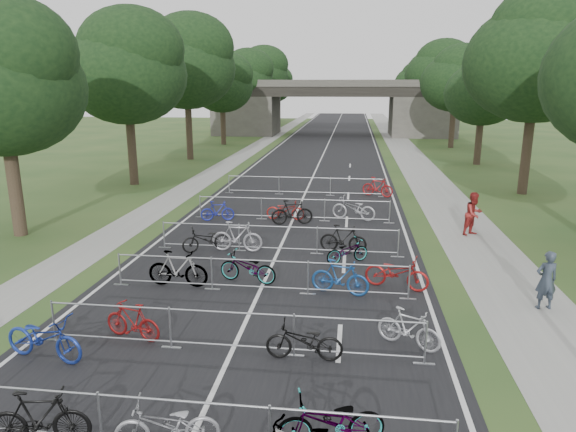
# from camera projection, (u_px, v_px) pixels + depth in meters

# --- Properties ---
(road) EXTENTS (11.00, 140.00, 0.01)m
(road) POSITION_uv_depth(u_px,v_px,m) (326.00, 148.00, 53.70)
(road) COLOR black
(road) RESTS_ON ground
(sidewalk_right) EXTENTS (3.00, 140.00, 0.01)m
(sidewalk_right) POSITION_uv_depth(u_px,v_px,m) (404.00, 149.00, 52.73)
(sidewalk_right) COLOR gray
(sidewalk_right) RESTS_ON ground
(sidewalk_left) EXTENTS (2.00, 140.00, 0.01)m
(sidewalk_left) POSITION_uv_depth(u_px,v_px,m) (256.00, 147.00, 54.62)
(sidewalk_left) COLOR gray
(sidewalk_left) RESTS_ON ground
(lane_markings) EXTENTS (0.12, 140.00, 0.00)m
(lane_markings) POSITION_uv_depth(u_px,v_px,m) (326.00, 148.00, 53.70)
(lane_markings) COLOR silver
(lane_markings) RESTS_ON ground
(overpass_bridge) EXTENTS (31.00, 8.00, 7.05)m
(overpass_bridge) POSITION_uv_depth(u_px,v_px,m) (333.00, 108.00, 67.25)
(overpass_bridge) COLOR #494641
(overpass_bridge) RESTS_ON ground
(tree_left_0) EXTENTS (6.72, 6.72, 10.25)m
(tree_left_0) POSITION_uv_depth(u_px,v_px,m) (2.00, 82.00, 20.73)
(tree_left_0) COLOR #33261C
(tree_left_0) RESTS_ON ground
(tree_left_1) EXTENTS (7.56, 7.56, 11.53)m
(tree_left_1) POSITION_uv_depth(u_px,v_px,m) (127.00, 70.00, 32.07)
(tree_left_1) COLOR #33261C
(tree_left_1) RESTS_ON ground
(tree_right_1) EXTENTS (8.18, 8.18, 12.47)m
(tree_right_1) POSITION_uv_depth(u_px,v_px,m) (540.00, 57.00, 28.94)
(tree_right_1) COLOR #33261C
(tree_right_1) RESTS_ON ground
(tree_left_2) EXTENTS (8.40, 8.40, 12.81)m
(tree_left_2) POSITION_uv_depth(u_px,v_px,m) (187.00, 64.00, 43.41)
(tree_left_2) COLOR #33261C
(tree_left_2) RESTS_ON ground
(tree_right_2) EXTENTS (6.16, 6.16, 9.39)m
(tree_right_2) POSITION_uv_depth(u_px,v_px,m) (485.00, 91.00, 40.96)
(tree_right_2) COLOR #33261C
(tree_right_2) RESTS_ON ground
(tree_left_3) EXTENTS (6.72, 6.72, 10.25)m
(tree_left_3) POSITION_uv_depth(u_px,v_px,m) (223.00, 84.00, 55.35)
(tree_left_3) COLOR #33261C
(tree_left_3) RESTS_ON ground
(tree_right_3) EXTENTS (7.17, 7.17, 10.93)m
(tree_right_3) POSITION_uv_depth(u_px,v_px,m) (457.00, 80.00, 52.25)
(tree_right_3) COLOR #33261C
(tree_right_3) RESTS_ON ground
(tree_left_4) EXTENTS (7.56, 7.56, 11.53)m
(tree_left_4) POSITION_uv_depth(u_px,v_px,m) (245.00, 78.00, 66.68)
(tree_left_4) COLOR #33261C
(tree_left_4) RESTS_ON ground
(tree_right_4) EXTENTS (8.18, 8.18, 12.47)m
(tree_right_4) POSITION_uv_depth(u_px,v_px,m) (439.00, 73.00, 63.55)
(tree_right_4) COLOR #33261C
(tree_right_4) RESTS_ON ground
(tree_left_5) EXTENTS (8.40, 8.40, 12.81)m
(tree_left_5) POSITION_uv_depth(u_px,v_px,m) (261.00, 74.00, 78.02)
(tree_left_5) COLOR #33261C
(tree_left_5) RESTS_ON ground
(tree_right_5) EXTENTS (6.16, 6.16, 9.39)m
(tree_right_5) POSITION_uv_depth(u_px,v_px,m) (425.00, 88.00, 75.57)
(tree_right_5) COLOR #33261C
(tree_right_5) RESTS_ON ground
(tree_left_6) EXTENTS (6.72, 6.72, 10.25)m
(tree_left_6) POSITION_uv_depth(u_px,v_px,m) (274.00, 85.00, 89.96)
(tree_left_6) COLOR #33261C
(tree_left_6) RESTS_ON ground
(tree_right_6) EXTENTS (7.17, 7.17, 10.93)m
(tree_right_6) POSITION_uv_depth(u_px,v_px,m) (416.00, 82.00, 86.87)
(tree_right_6) COLOR #33261C
(tree_right_6) RESTS_ON ground
(barrier_row_1) EXTENTS (9.70, 0.08, 1.10)m
(barrier_row_1) POSITION_uv_depth(u_px,v_px,m) (183.00, 427.00, 8.96)
(barrier_row_1) COLOR #9C9FA4
(barrier_row_1) RESTS_ON ground
(barrier_row_2) EXTENTS (9.70, 0.08, 1.10)m
(barrier_row_2) POSITION_uv_depth(u_px,v_px,m) (231.00, 332.00, 12.42)
(barrier_row_2) COLOR #9C9FA4
(barrier_row_2) RESTS_ON ground
(barrier_row_3) EXTENTS (9.70, 0.08, 1.10)m
(barrier_row_3) POSITION_uv_depth(u_px,v_px,m) (259.00, 276.00, 16.07)
(barrier_row_3) COLOR #9C9FA4
(barrier_row_3) RESTS_ON ground
(barrier_row_4) EXTENTS (9.70, 0.08, 1.10)m
(barrier_row_4) POSITION_uv_depth(u_px,v_px,m) (278.00, 239.00, 19.92)
(barrier_row_4) COLOR #9C9FA4
(barrier_row_4) RESTS_ON ground
(barrier_row_5) EXTENTS (9.70, 0.08, 1.10)m
(barrier_row_5) POSITION_uv_depth(u_px,v_px,m) (293.00, 209.00, 24.73)
(barrier_row_5) COLOR #9C9FA4
(barrier_row_5) RESTS_ON ground
(barrier_row_6) EXTENTS (9.70, 0.08, 1.10)m
(barrier_row_6) POSITION_uv_depth(u_px,v_px,m) (305.00, 186.00, 30.49)
(barrier_row_6) COLOR #9C9FA4
(barrier_row_6) RESTS_ON ground
(bike_4) EXTENTS (1.88, 0.82, 1.10)m
(bike_4) POSITION_uv_depth(u_px,v_px,m) (39.00, 419.00, 9.16)
(bike_4) COLOR black
(bike_4) RESTS_ON ground
(bike_5) EXTENTS (1.96, 1.01, 0.98)m
(bike_5) POSITION_uv_depth(u_px,v_px,m) (167.00, 426.00, 9.05)
(bike_5) COLOR gray
(bike_5) RESTS_ON ground
(bike_7) EXTENTS (2.09, 1.16, 1.04)m
(bike_7) POSITION_uv_depth(u_px,v_px,m) (331.00, 423.00, 9.10)
(bike_7) COLOR #9C9FA4
(bike_7) RESTS_ON ground
(bike_8) EXTENTS (2.24, 1.14, 1.12)m
(bike_8) POSITION_uv_depth(u_px,v_px,m) (44.00, 338.00, 12.08)
(bike_8) COLOR navy
(bike_8) RESTS_ON ground
(bike_9) EXTENTS (1.72, 0.90, 1.00)m
(bike_9) POSITION_uv_depth(u_px,v_px,m) (133.00, 321.00, 13.08)
(bike_9) COLOR maroon
(bike_9) RESTS_ON ground
(bike_10) EXTENTS (1.84, 0.66, 0.96)m
(bike_10) POSITION_uv_depth(u_px,v_px,m) (304.00, 342.00, 12.06)
(bike_10) COLOR black
(bike_10) RESTS_ON ground
(bike_11) EXTENTS (1.69, 1.20, 1.00)m
(bike_11) POSITION_uv_depth(u_px,v_px,m) (409.00, 329.00, 12.67)
(bike_11) COLOR #A8AAB0
(bike_11) RESTS_ON ground
(bike_12) EXTENTS (2.01, 0.62, 1.20)m
(bike_12) POSITION_uv_depth(u_px,v_px,m) (178.00, 269.00, 16.51)
(bike_12) COLOR #9C9FA4
(bike_12) RESTS_ON ground
(bike_13) EXTENTS (2.07, 1.08, 1.03)m
(bike_13) POSITION_uv_depth(u_px,v_px,m) (248.00, 268.00, 16.85)
(bike_13) COLOR #9C9FA4
(bike_13) RESTS_ON ground
(bike_14) EXTENTS (1.93, 0.96, 1.11)m
(bike_14) POSITION_uv_depth(u_px,v_px,m) (340.00, 277.00, 15.90)
(bike_14) COLOR navy
(bike_14) RESTS_ON ground
(bike_15) EXTENTS (2.17, 1.26, 1.08)m
(bike_15) POSITION_uv_depth(u_px,v_px,m) (397.00, 273.00, 16.35)
(bike_15) COLOR maroon
(bike_15) RESTS_ON ground
(bike_16) EXTENTS (1.99, 1.45, 1.00)m
(bike_16) POSITION_uv_depth(u_px,v_px,m) (206.00, 240.00, 20.01)
(bike_16) COLOR black
(bike_16) RESTS_ON ground
(bike_17) EXTENTS (2.02, 0.58, 1.21)m
(bike_17) POSITION_uv_depth(u_px,v_px,m) (237.00, 237.00, 20.00)
(bike_17) COLOR #95949B
(bike_17) RESTS_ON ground
(bike_18) EXTENTS (1.76, 1.38, 0.89)m
(bike_18) POSITION_uv_depth(u_px,v_px,m) (347.00, 251.00, 18.76)
(bike_18) COLOR #9C9FA4
(bike_18) RESTS_ON ground
(bike_19) EXTENTS (1.89, 0.77, 1.10)m
(bike_19) POSITION_uv_depth(u_px,v_px,m) (343.00, 239.00, 19.91)
(bike_19) COLOR black
(bike_19) RESTS_ON ground
(bike_20) EXTENTS (1.68, 0.84, 0.97)m
(bike_20) POSITION_uv_depth(u_px,v_px,m) (217.00, 211.00, 24.62)
(bike_20) COLOR #1B2496
(bike_20) RESTS_ON ground
(bike_21) EXTENTS (1.86, 0.67, 0.97)m
(bike_21) POSITION_uv_depth(u_px,v_px,m) (285.00, 210.00, 24.82)
(bike_21) COLOR maroon
(bike_21) RESTS_ON ground
(bike_22) EXTENTS (2.02, 1.00, 1.17)m
(bike_22) POSITION_uv_depth(u_px,v_px,m) (292.00, 212.00, 23.94)
(bike_22) COLOR black
(bike_22) RESTS_ON ground
(bike_23) EXTENTS (2.27, 1.34, 1.13)m
(bike_23) POSITION_uv_depth(u_px,v_px,m) (354.00, 208.00, 24.80)
(bike_23) COLOR #A2A3AA
(bike_23) RESTS_ON ground
(bike_27) EXTENTS (1.94, 1.28, 1.14)m
(bike_27) POSITION_uv_depth(u_px,v_px,m) (378.00, 187.00, 30.00)
(bike_27) COLOR maroon
(bike_27) RESTS_ON ground
(pedestrian_a) EXTENTS (0.71, 0.53, 1.76)m
(pedestrian_a) POSITION_uv_depth(u_px,v_px,m) (546.00, 280.00, 14.78)
(pedestrian_a) COLOR #303A49
(pedestrian_a) RESTS_ON ground
(pedestrian_b) EXTENTS (1.17, 1.13, 1.89)m
(pedestrian_b) POSITION_uv_depth(u_px,v_px,m) (474.00, 214.00, 22.15)
(pedestrian_b) COLOR maroon
(pedestrian_b) RESTS_ON ground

